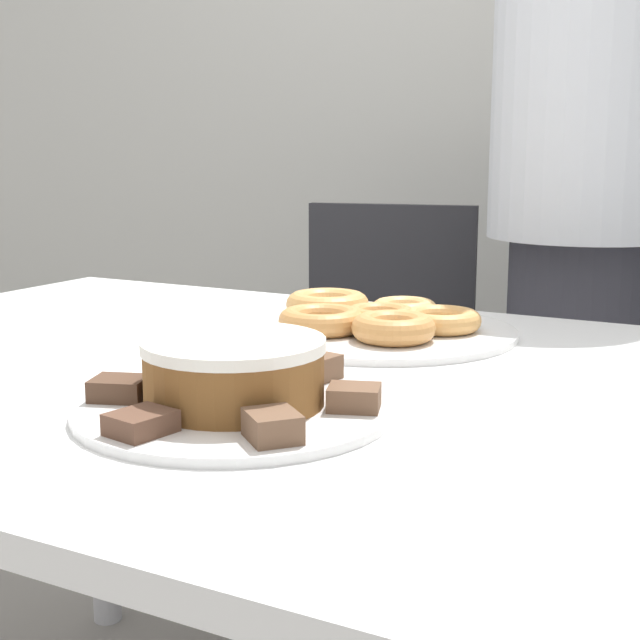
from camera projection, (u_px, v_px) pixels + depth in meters
The scene contains 19 objects.
wall_back at pixel (607, 37), 2.35m from camera, with size 8.00×0.05×2.60m.
table at pixel (325, 438), 1.08m from camera, with size 1.65×1.00×0.74m.
person_standing at pixel (582, 215), 1.72m from camera, with size 0.36×0.36×1.68m.
office_chair_left at pixel (376, 415), 2.02m from camera, with size 0.52×0.52×0.88m.
plate_cake at pixel (235, 408), 0.92m from camera, with size 0.33×0.33×0.01m.
plate_donuts at pixel (380, 331), 1.30m from camera, with size 0.40×0.40×0.01m.
frosted_cake at pixel (234, 371), 0.91m from camera, with size 0.19×0.19×0.07m.
lamington_0 at pixel (120, 388), 0.93m from camera, with size 0.07×0.06×0.02m.
lamington_1 at pixel (141, 423), 0.82m from camera, with size 0.06×0.06×0.02m.
lamington_2 at pixel (273, 426), 0.80m from camera, with size 0.07×0.07×0.03m.
lamington_3 at pixel (354, 398), 0.90m from camera, with size 0.06×0.06×0.02m.
lamington_4 at pixel (310, 368), 1.01m from camera, with size 0.06×0.07×0.03m.
lamington_5 at pixel (205, 366), 1.03m from camera, with size 0.08×0.08×0.02m.
donut_0 at pixel (380, 317), 1.30m from camera, with size 0.11×0.11×0.03m.
donut_1 at pixel (394, 328), 1.21m from camera, with size 0.12×0.12×0.04m.
donut_2 at pixel (441, 320), 1.28m from camera, with size 0.12×0.12×0.03m.
donut_3 at pixel (404, 309), 1.37m from camera, with size 0.10×0.10×0.03m.
donut_4 at pixel (327, 304), 1.38m from camera, with size 0.13×0.13×0.04m.
donut_5 at pixel (322, 320), 1.27m from camera, with size 0.12×0.12×0.03m.
Camera 1 is at (0.48, -0.92, 1.01)m, focal length 50.00 mm.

